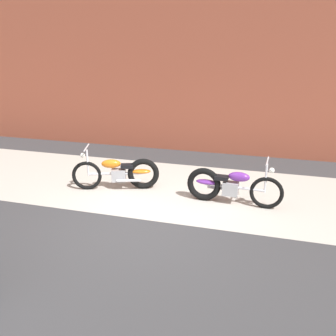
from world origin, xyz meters
name	(u,v)px	position (x,y,z in m)	size (l,w,h in m)	color
ground_plane	(143,220)	(0.00, 0.00, 0.00)	(80.00, 80.00, 0.00)	#38383A
sidewalk_slab	(168,187)	(0.00, 1.75, 0.00)	(36.00, 3.50, 0.01)	#B2ADA3
brick_building_wall	(200,45)	(0.00, 5.20, 3.21)	(36.00, 0.50, 6.42)	brown
motorcycle_orange	(122,173)	(-1.00, 1.36, 0.40)	(1.94, 0.86, 1.03)	black
motorcycle_purple	(227,186)	(1.43, 1.22, 0.40)	(2.01, 0.58, 1.03)	black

